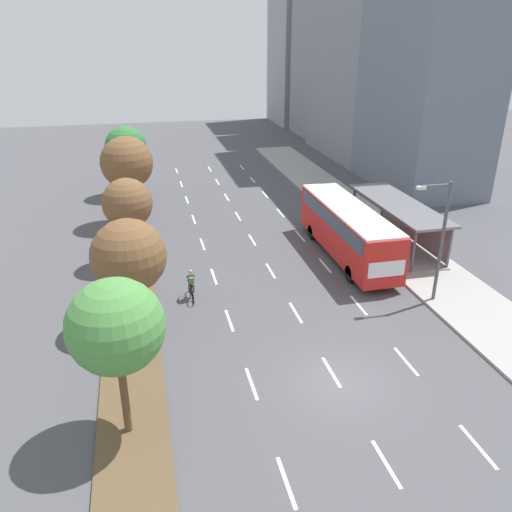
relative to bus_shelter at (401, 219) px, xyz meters
The scene contains 19 objects.
ground_plane 16.49m from the bus_shelter, 125.57° to the right, with size 140.00×140.00×0.00m, color #4C4C51.
median_strip 19.12m from the bus_shelter, 159.47° to the left, with size 2.60×52.00×0.12m, color brown.
sidewalk_right 6.92m from the bus_shelter, 92.38° to the left, with size 4.50×52.00×0.15m, color #9E9E99.
lane_divider_left 13.52m from the bus_shelter, 166.66° to the left, with size 0.14×43.82×0.01m.
lane_divider_center 10.19m from the bus_shelter, 162.04° to the left, with size 0.14×43.82×0.01m.
lane_divider_right 7.02m from the bus_shelter, 152.87° to the left, with size 0.14×43.82×0.01m.
bus_shelter is the anchor object (origin of this frame).
bus 4.41m from the bus_shelter, 165.93° to the right, with size 2.54×11.29×3.37m.
cyclist 15.36m from the bus_shelter, 162.45° to the right, with size 0.46×1.82×1.71m.
median_tree_nearest 23.10m from the bus_shelter, 141.55° to the right, with size 3.29×3.29×5.99m.
median_tree_second 18.96m from the bus_shelter, 159.12° to the right, with size 3.57×3.57×5.41m.
median_tree_third 17.82m from the bus_shelter, behind, with size 3.02×3.02×5.37m.
median_tree_fourth 19.74m from the bus_shelter, 154.61° to the left, with size 3.80×3.80×6.47m.
median_tree_fifth 23.99m from the bus_shelter, 138.14° to the left, with size 3.55×3.55×5.96m.
streetlight 8.32m from the bus_shelter, 105.15° to the right, with size 1.91×0.24×6.50m.
building_near_right 18.55m from the bus_shelter, 58.37° to the left, with size 7.42×13.66×22.40m, color slate.
building_mid_right 31.43m from the bus_shelter, 68.96° to the left, with size 11.64×15.27×26.65m, color gray.
building_far_right 42.88m from the bus_shelter, 76.50° to the left, with size 8.45×9.71×24.50m, color gray.
building_tall_right 53.49m from the bus_shelter, 78.71° to the left, with size 10.66×10.78×23.22m, color #8E939E.
Camera 1 is at (-7.19, -16.12, 13.34)m, focal length 35.94 mm.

